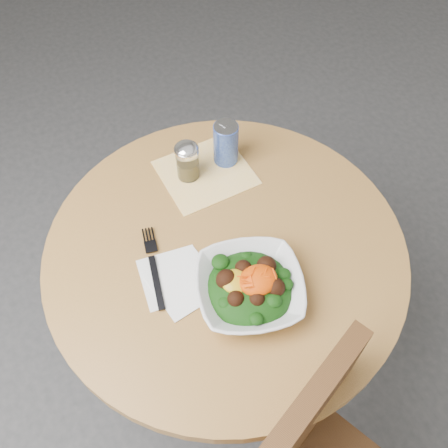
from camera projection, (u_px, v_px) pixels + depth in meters
ground at (225, 356)px, 1.85m from camera, size 6.00×6.00×0.00m
table at (225, 285)px, 1.40m from camera, size 0.90×0.90×0.75m
cloth_napkin at (206, 173)px, 1.37m from camera, size 0.24×0.22×0.00m
paper_napkins at (179, 280)px, 1.18m from camera, size 0.18×0.19×0.00m
salad_bowl at (250, 287)px, 1.13m from camera, size 0.31×0.31×0.09m
fork at (153, 264)px, 1.20m from camera, size 0.08×0.23×0.00m
spice_shaker at (187, 161)px, 1.32m from camera, size 0.06×0.06×0.12m
beverage_can at (226, 144)px, 1.35m from camera, size 0.07×0.07×0.13m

